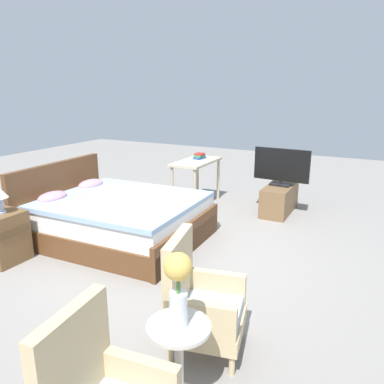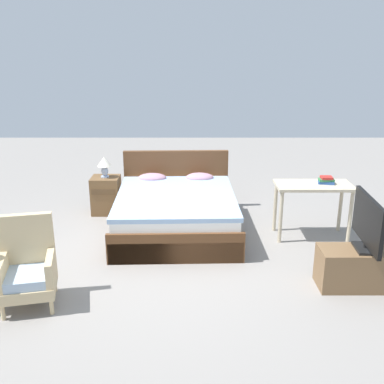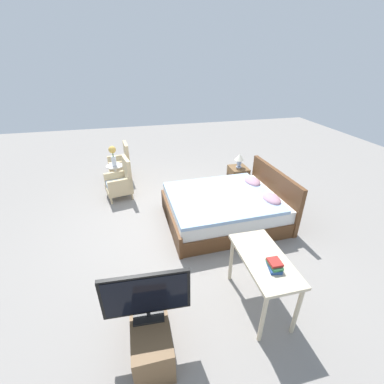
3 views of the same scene
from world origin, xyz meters
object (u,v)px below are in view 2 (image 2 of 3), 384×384
(nightstand, at_px, (107,195))
(tv_flatscreen, at_px, (369,223))
(armchair_by_window_right, at_px, (29,269))
(bed, at_px, (177,210))
(table_lamp, at_px, (106,164))
(tv_stand, at_px, (363,268))
(vanity_desk, at_px, (315,192))
(book_stack, at_px, (328,180))

(nightstand, distance_m, tv_flatscreen, 4.06)
(armchair_by_window_right, bearing_deg, bed, 53.56)
(nightstand, xyz_separation_m, table_lamp, (0.00, 0.00, 0.51))
(nightstand, relative_size, tv_stand, 0.62)
(armchair_by_window_right, height_order, nightstand, armchair_by_window_right)
(armchair_by_window_right, bearing_deg, vanity_desk, 27.19)
(nightstand, xyz_separation_m, tv_stand, (3.26, -2.37, -0.07))
(armchair_by_window_right, relative_size, book_stack, 3.91)
(armchair_by_window_right, height_order, tv_flatscreen, tv_flatscreen)
(armchair_by_window_right, distance_m, book_stack, 3.97)
(tv_stand, xyz_separation_m, vanity_desk, (-0.21, 1.41, 0.43))
(bed, xyz_separation_m, vanity_desk, (1.90, -0.25, 0.36))
(nightstand, xyz_separation_m, tv_flatscreen, (3.26, -2.37, 0.46))
(vanity_desk, bearing_deg, table_lamp, 162.60)
(table_lamp, xyz_separation_m, tv_stand, (3.26, -2.37, -0.59))
(nightstand, bearing_deg, table_lamp, 90.00)
(bed, height_order, tv_flatscreen, tv_flatscreen)
(bed, xyz_separation_m, nightstand, (-1.15, 0.71, 0.00))
(nightstand, bearing_deg, tv_stand, -35.96)
(bed, xyz_separation_m, tv_stand, (2.11, -1.66, -0.07))
(armchair_by_window_right, xyz_separation_m, book_stack, (3.53, 1.75, 0.44))
(vanity_desk, height_order, book_stack, book_stack)
(bed, bearing_deg, tv_stand, -38.13)
(tv_stand, height_order, vanity_desk, vanity_desk)
(book_stack, bearing_deg, table_lamp, 163.83)
(table_lamp, bearing_deg, nightstand, -90.00)
(nightstand, bearing_deg, book_stack, -16.16)
(bed, height_order, nightstand, bed)
(bed, xyz_separation_m, book_stack, (2.07, -0.23, 0.52))
(armchair_by_window_right, height_order, table_lamp, table_lamp)
(armchair_by_window_right, height_order, vanity_desk, armchair_by_window_right)
(tv_stand, relative_size, vanity_desk, 0.92)
(table_lamp, xyz_separation_m, vanity_desk, (3.05, -0.96, -0.16))
(armchair_by_window_right, relative_size, nightstand, 1.54)
(vanity_desk, bearing_deg, armchair_by_window_right, -152.81)
(bed, distance_m, vanity_desk, 1.95)
(nightstand, relative_size, table_lamp, 1.81)
(tv_flatscreen, bearing_deg, armchair_by_window_right, -174.94)
(tv_stand, bearing_deg, book_stack, 91.61)
(tv_stand, xyz_separation_m, book_stack, (-0.04, 1.43, 0.59))
(tv_stand, height_order, tv_flatscreen, tv_flatscreen)
(bed, height_order, vanity_desk, bed)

